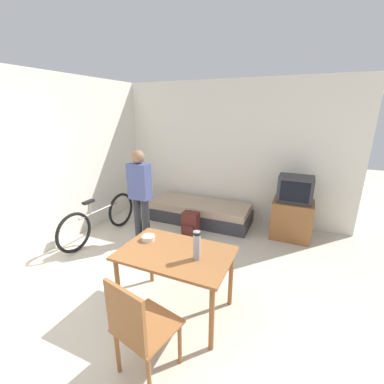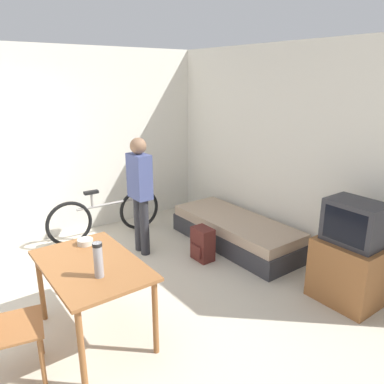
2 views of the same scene
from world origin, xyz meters
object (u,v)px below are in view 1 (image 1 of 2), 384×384
Objects in this scene: mate_bowl at (148,238)px; backpack at (191,224)px; person_standing at (140,191)px; bicycle at (100,219)px; wooden_chair at (138,326)px; daybed at (200,212)px; thermos_flask at (197,244)px; dining_table at (176,260)px; tv at (293,211)px.

mate_bowl is 0.34× the size of backpack.
person_standing is 1.08m from backpack.
backpack is (1.42, 0.69, -0.12)m from bicycle.
person_standing is at bearing 123.75° from wooden_chair.
person_standing is 1.38m from mate_bowl.
bicycle is (-1.34, -1.34, 0.14)m from daybed.
bicycle is at bearing -134.86° from daybed.
wooden_chair is 2.76m from bicycle.
wooden_chair is 0.87m from thermos_flask.
mate_bowl is (0.26, -2.25, 0.56)m from daybed.
mate_bowl reaches higher than dining_table.
wooden_chair is 0.55× the size of bicycle.
tv is at bearing 22.00° from backpack.
dining_table is 3.90× the size of thermos_flask.
backpack is (-0.19, 1.59, -0.54)m from mate_bowl.
bicycle reaches higher than daybed.
person_standing reaches higher than mate_bowl.
tv is 0.71× the size of person_standing.
tv is at bearing 0.18° from daybed.
dining_table is at bearing 95.53° from wooden_chair.
backpack is at bearing -83.15° from daybed.
dining_table is at bearing -113.86° from tv.
thermos_flask is at bearing 77.16° from wooden_chair.
daybed is 1.27× the size of person_standing.
bicycle is 3.94× the size of backpack.
person_standing is (0.76, 0.18, 0.56)m from bicycle.
backpack is at bearing 104.87° from wooden_chair.
wooden_chair is 2.61m from backpack.
dining_table is 0.43m from mate_bowl.
thermos_flask is (-0.79, -2.39, 0.40)m from tv.
dining_table is 0.68× the size of bicycle.
daybed is 1.73m from tv.
person_standing is (-2.29, -1.17, 0.40)m from tv.
daybed is 2.48m from dining_table.
wooden_chair reaches higher than dining_table.
person_standing reaches higher than thermos_flask.
tv reaches higher than backpack.
daybed is 2.65m from thermos_flask.
tv reaches higher than wooden_chair.
bicycle is 1.58m from backpack.
person_standing is at bearing 141.12° from thermos_flask.
bicycle reaches higher than backpack.
thermos_flask is at bearing -64.06° from backpack.
wooden_chair is at bearing -56.25° from person_standing.
dining_table reaches higher than backpack.
mate_bowl reaches higher than bicycle.
person_standing reaches higher than tv.
backpack is (-0.66, 2.50, -0.31)m from wooden_chair.
person_standing reaches higher than daybed.
wooden_chair is 2.16× the size of backpack.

